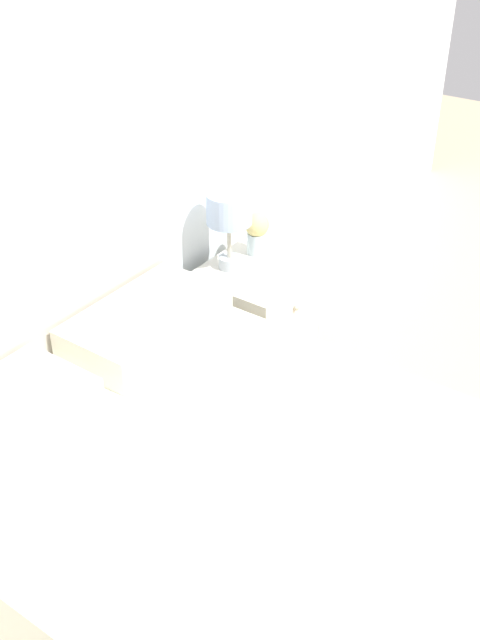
% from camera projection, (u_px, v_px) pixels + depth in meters
% --- Properties ---
extents(ground_plane, '(12.00, 12.00, 0.00)m').
position_uv_depth(ground_plane, '(53.00, 470.00, 3.12)').
color(ground_plane, '#CCB28E').
extents(bed, '(1.57, 2.07, 1.12)m').
position_uv_depth(bed, '(240.00, 523.00, 2.49)').
color(bed, tan).
rests_on(bed, ground_plane).
extents(nightstand, '(0.47, 0.48, 0.53)m').
position_uv_depth(nightstand, '(253.00, 319.00, 3.61)').
color(nightstand, silver).
rests_on(nightstand, ground_plane).
extents(table_lamp, '(0.21, 0.21, 0.37)m').
position_uv_depth(table_lamp, '(229.00, 214.00, 3.34)').
color(table_lamp, '#A8B2BC').
rests_on(table_lamp, nightstand).
extents(flower_vase, '(0.12, 0.12, 0.21)m').
position_uv_depth(flower_vase, '(257.00, 231.00, 3.55)').
color(flower_vase, silver).
rests_on(flower_vase, nightstand).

